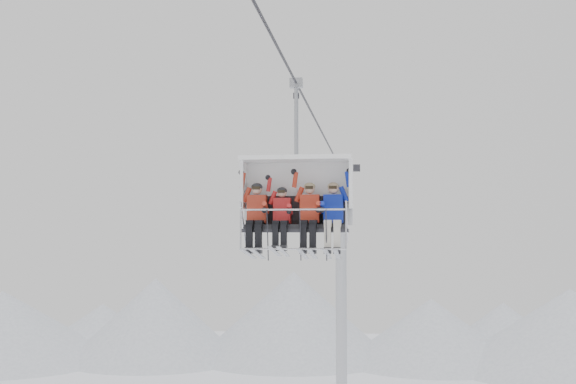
# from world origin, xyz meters

# --- Properties ---
(ridgeline) EXTENTS (72.00, 21.00, 7.00)m
(ridgeline) POSITION_xyz_m (-1.58, 42.05, 2.84)
(ridgeline) COLOR silver
(ridgeline) RESTS_ON ground
(lift_tower_right) EXTENTS (2.00, 1.80, 13.48)m
(lift_tower_right) POSITION_xyz_m (0.00, 22.00, 5.78)
(lift_tower_right) COLOR #B4B7BC
(lift_tower_right) RESTS_ON ground
(haul_cable) EXTENTS (0.06, 50.00, 0.06)m
(haul_cable) POSITION_xyz_m (0.00, 0.00, 13.30)
(haul_cable) COLOR #2F2F34
(haul_cable) RESTS_ON lift_tower_left
(chairlift_carrier) EXTENTS (2.57, 1.17, 3.98)m
(chairlift_carrier) POSITION_xyz_m (0.00, 1.69, 10.71)
(chairlift_carrier) COLOR black
(chairlift_carrier) RESTS_ON haul_cable
(skier_far_left) EXTENTS (0.44, 1.69, 1.73)m
(skier_far_left) POSITION_xyz_m (-0.90, 1.38, 10.24)
(skier_far_left) COLOR #BD3621
(skier_far_left) RESTS_ON chairlift_carrier
(skier_center_left) EXTENTS (0.39, 1.69, 1.58)m
(skier_center_left) POSITION_xyz_m (-0.32, 1.37, 10.20)
(skier_center_left) COLOR red
(skier_center_left) RESTS_ON chairlift_carrier
(skier_center_right) EXTENTS (0.44, 1.69, 1.73)m
(skier_center_right) POSITION_xyz_m (0.32, 1.38, 10.24)
(skier_center_right) COLOR red
(skier_center_right) RESTS_ON chairlift_carrier
(skier_far_right) EXTENTS (0.44, 1.69, 1.73)m
(skier_far_right) POSITION_xyz_m (0.86, 1.38, 10.24)
(skier_far_right) COLOR #1226A9
(skier_far_right) RESTS_ON chairlift_carrier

